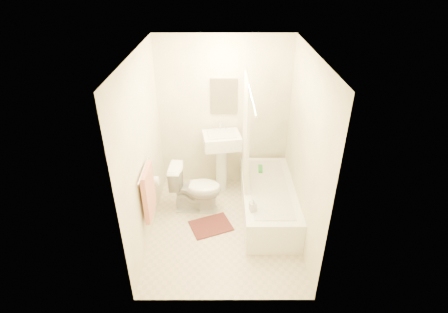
{
  "coord_description": "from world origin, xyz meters",
  "views": [
    {
      "loc": [
        -0.01,
        -3.76,
        3.3
      ],
      "look_at": [
        0.0,
        0.25,
        1.0
      ],
      "focal_mm": 28.0,
      "sensor_mm": 36.0,
      "label": 1
    }
  ],
  "objects_px": {
    "toilet": "(196,188)",
    "bathtub": "(268,201)",
    "soap_bottle": "(253,205)",
    "bath_mat": "(211,226)",
    "sink": "(222,160)"
  },
  "relations": [
    {
      "from": "toilet",
      "to": "bathtub",
      "type": "xyz_separation_m",
      "value": [
        1.05,
        -0.12,
        -0.13
      ]
    },
    {
      "from": "bathtub",
      "to": "bath_mat",
      "type": "bearing_deg",
      "value": -160.83
    },
    {
      "from": "toilet",
      "to": "soap_bottle",
      "type": "bearing_deg",
      "value": -126.39
    },
    {
      "from": "soap_bottle",
      "to": "toilet",
      "type": "bearing_deg",
      "value": 140.57
    },
    {
      "from": "toilet",
      "to": "bath_mat",
      "type": "height_order",
      "value": "toilet"
    },
    {
      "from": "sink",
      "to": "bathtub",
      "type": "xyz_separation_m",
      "value": [
        0.67,
        -0.65,
        -0.31
      ]
    },
    {
      "from": "toilet",
      "to": "soap_bottle",
      "type": "xyz_separation_m",
      "value": [
        0.78,
        -0.64,
        0.19
      ]
    },
    {
      "from": "sink",
      "to": "bathtub",
      "type": "relative_size",
      "value": 0.65
    },
    {
      "from": "bath_mat",
      "to": "soap_bottle",
      "type": "xyz_separation_m",
      "value": [
        0.55,
        -0.23,
        0.55
      ]
    },
    {
      "from": "bath_mat",
      "to": "bathtub",
      "type": "bearing_deg",
      "value": 19.17
    },
    {
      "from": "toilet",
      "to": "sink",
      "type": "relative_size",
      "value": 0.69
    },
    {
      "from": "bathtub",
      "to": "sink",
      "type": "bearing_deg",
      "value": 135.95
    },
    {
      "from": "bathtub",
      "to": "soap_bottle",
      "type": "xyz_separation_m",
      "value": [
        -0.27,
        -0.52,
        0.33
      ]
    },
    {
      "from": "toilet",
      "to": "bathtub",
      "type": "relative_size",
      "value": 0.45
    },
    {
      "from": "soap_bottle",
      "to": "bathtub",
      "type": "bearing_deg",
      "value": 62.86
    }
  ]
}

